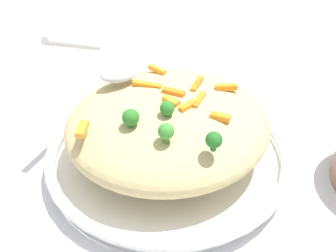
{
  "coord_description": "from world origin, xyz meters",
  "views": [
    {
      "loc": [
        0.18,
        0.45,
        0.44
      ],
      "look_at": [
        0.0,
        0.0,
        0.07
      ],
      "focal_mm": 44.8,
      "sensor_mm": 36.0,
      "label": 1
    }
  ],
  "objects": [
    {
      "name": "serving_spoon",
      "position": [
        0.07,
        -0.09,
        0.14
      ],
      "size": [
        0.13,
        0.12,
        0.09
      ],
      "color": "#B7B7BC",
      "rests_on": "pasta_mound"
    },
    {
      "name": "carrot_piece_0",
      "position": [
        -0.01,
        -0.01,
        0.12
      ],
      "size": [
        0.03,
        0.03,
        0.01
      ],
      "primitive_type": "cube",
      "rotation": [
        0.0,
        0.0,
        5.48
      ],
      "color": "orange",
      "rests_on": "pasta_mound"
    },
    {
      "name": "carrot_piece_1",
      "position": [
        0.0,
        0.01,
        0.12
      ],
      "size": [
        0.02,
        0.03,
        0.01
      ],
      "primitive_type": "cube",
      "rotation": [
        0.0,
        0.0,
        2.03
      ],
      "color": "orange",
      "rests_on": "pasta_mound"
    },
    {
      "name": "pasta_mound",
      "position": [
        0.0,
        0.0,
        0.08
      ],
      "size": [
        0.3,
        0.28,
        0.09
      ],
      "primitive_type": "ellipsoid",
      "color": "#D1BA7A",
      "rests_on": "serving_bowl"
    },
    {
      "name": "carrot_piece_7",
      "position": [
        -0.02,
        0.03,
        0.12
      ],
      "size": [
        0.03,
        0.02,
        0.01
      ],
      "primitive_type": "cube",
      "rotation": [
        0.0,
        0.0,
        3.53
      ],
      "color": "orange",
      "rests_on": "pasta_mound"
    },
    {
      "name": "carrot_piece_9",
      "position": [
        0.12,
        0.02,
        0.12
      ],
      "size": [
        0.02,
        0.03,
        0.01
      ],
      "primitive_type": "cube",
      "rotation": [
        0.0,
        0.0,
        1.09
      ],
      "color": "orange",
      "rests_on": "pasta_mound"
    },
    {
      "name": "broccoli_floret_2",
      "position": [
        0.02,
        0.04,
        0.13
      ],
      "size": [
        0.02,
        0.02,
        0.02
      ],
      "color": "#296820",
      "rests_on": "pasta_mound"
    },
    {
      "name": "carrot_piece_3",
      "position": [
        -0.04,
        0.02,
        0.12
      ],
      "size": [
        0.03,
        0.03,
        0.01
      ],
      "primitive_type": "cube",
      "rotation": [
        0.0,
        0.0,
        3.92
      ],
      "color": "orange",
      "rests_on": "pasta_mound"
    },
    {
      "name": "carrot_piece_6",
      "position": [
        -0.05,
        -0.02,
        0.12
      ],
      "size": [
        0.03,
        0.03,
        0.01
      ],
      "primitive_type": "cube",
      "rotation": [
        0.0,
        0.0,
        0.82
      ],
      "color": "orange",
      "rests_on": "pasta_mound"
    },
    {
      "name": "carrot_piece_5",
      "position": [
        -0.09,
        -0.0,
        0.12
      ],
      "size": [
        0.03,
        0.02,
        0.01
      ],
      "primitive_type": "cube",
      "rotation": [
        0.0,
        0.0,
        2.8
      ],
      "color": "orange",
      "rests_on": "pasta_mound"
    },
    {
      "name": "carrot_piece_2",
      "position": [
        0.01,
        -0.04,
        0.12
      ],
      "size": [
        0.04,
        0.03,
        0.01
      ],
      "primitive_type": "cube",
      "rotation": [
        0.0,
        0.0,
        2.46
      ],
      "color": "orange",
      "rests_on": "pasta_mound"
    },
    {
      "name": "carrot_piece_8",
      "position": [
        -0.02,
        -0.09,
        0.12
      ],
      "size": [
        0.02,
        0.03,
        0.01
      ],
      "primitive_type": "cube",
      "rotation": [
        0.0,
        0.0,
        2.02
      ],
      "color": "orange",
      "rests_on": "pasta_mound"
    },
    {
      "name": "broccoli_floret_3",
      "position": [
        0.03,
        0.08,
        0.13
      ],
      "size": [
        0.02,
        0.02,
        0.03
      ],
      "color": "#377928",
      "rests_on": "pasta_mound"
    },
    {
      "name": "ground_plane",
      "position": [
        0.0,
        0.0,
        0.0
      ],
      "size": [
        2.4,
        2.4,
        0.0
      ],
      "primitive_type": "plane",
      "color": "silver"
    },
    {
      "name": "carrot_piece_4",
      "position": [
        -0.05,
        0.06,
        0.12
      ],
      "size": [
        0.03,
        0.02,
        0.01
      ],
      "primitive_type": "cube",
      "rotation": [
        0.0,
        0.0,
        2.37
      ],
      "color": "orange",
      "rests_on": "pasta_mound"
    },
    {
      "name": "broccoli_floret_0",
      "position": [
        0.06,
        0.03,
        0.13
      ],
      "size": [
        0.02,
        0.02,
        0.03
      ],
      "color": "#296820",
      "rests_on": "pasta_mound"
    },
    {
      "name": "broccoli_floret_1",
      "position": [
        -0.01,
        0.11,
        0.13
      ],
      "size": [
        0.02,
        0.02,
        0.03
      ],
      "color": "#205B1C",
      "rests_on": "pasta_mound"
    },
    {
      "name": "serving_bowl",
      "position": [
        0.0,
        0.0,
        0.02
      ],
      "size": [
        0.37,
        0.37,
        0.04
      ],
      "color": "white",
      "rests_on": "ground_plane"
    }
  ]
}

